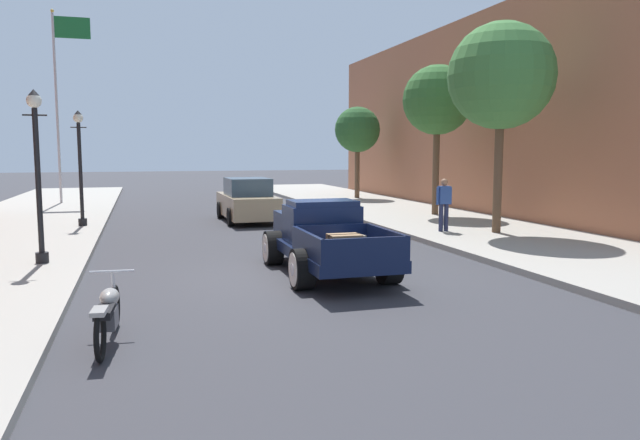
% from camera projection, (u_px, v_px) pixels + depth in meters
% --- Properties ---
extents(ground_plane, '(140.00, 140.00, 0.00)m').
position_uv_depth(ground_plane, '(301.00, 275.00, 13.07)').
color(ground_plane, '#333338').
extents(sidewalk_right, '(5.50, 64.00, 0.15)m').
position_uv_depth(sidewalk_right, '(582.00, 255.00, 15.10)').
color(sidewalk_right, '#9E998E').
rests_on(sidewalk_right, ground).
extents(building_right_storefront, '(12.00, 28.00, 8.24)m').
position_uv_depth(building_right_storefront, '(568.00, 120.00, 28.25)').
color(building_right_storefront, '#A86647').
rests_on(building_right_storefront, ground).
extents(hotrod_truck_navy, '(2.21, 4.95, 1.58)m').
position_uv_depth(hotrod_truck_navy, '(323.00, 238.00, 13.34)').
color(hotrod_truck_navy, '#0F1938').
rests_on(hotrod_truck_navy, ground).
extents(motorcycle_parked, '(0.62, 2.12, 0.93)m').
position_uv_depth(motorcycle_parked, '(108.00, 313.00, 8.32)').
color(motorcycle_parked, black).
rests_on(motorcycle_parked, ground).
extents(car_background_tan, '(1.92, 4.33, 1.65)m').
position_uv_depth(car_background_tan, '(247.00, 201.00, 22.84)').
color(car_background_tan, tan).
rests_on(car_background_tan, ground).
extents(pedestrian_sidewalk_right, '(0.53, 0.22, 1.65)m').
position_uv_depth(pedestrian_sidewalk_right, '(444.00, 202.00, 18.90)').
color(pedestrian_sidewalk_right, '#232847').
rests_on(pedestrian_sidewalk_right, sidewalk_right).
extents(street_lamp_near, '(0.50, 0.32, 3.85)m').
position_uv_depth(street_lamp_near, '(37.00, 163.00, 13.37)').
color(street_lamp_near, black).
rests_on(street_lamp_near, sidewalk_left).
extents(street_lamp_far, '(0.50, 0.32, 3.85)m').
position_uv_depth(street_lamp_far, '(80.00, 159.00, 20.20)').
color(street_lamp_far, black).
rests_on(street_lamp_far, sidewalk_left).
extents(flagpole, '(1.74, 0.16, 9.16)m').
position_uv_depth(flagpole, '(61.00, 86.00, 28.94)').
color(flagpole, '#B2B2B7').
rests_on(flagpole, sidewalk_left).
extents(street_tree_nearest, '(3.22, 3.22, 6.37)m').
position_uv_depth(street_tree_nearest, '(501.00, 77.00, 18.21)').
color(street_tree_nearest, brown).
rests_on(street_tree_nearest, sidewalk_right).
extents(street_tree_second, '(2.72, 2.72, 5.85)m').
position_uv_depth(street_tree_second, '(437.00, 101.00, 23.58)').
color(street_tree_second, brown).
rests_on(street_tree_second, sidewalk_right).
extents(street_tree_third, '(2.42, 2.42, 4.86)m').
position_uv_depth(street_tree_third, '(357.00, 130.00, 32.26)').
color(street_tree_third, brown).
rests_on(street_tree_third, sidewalk_right).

